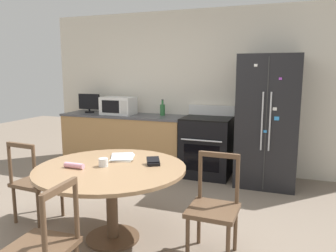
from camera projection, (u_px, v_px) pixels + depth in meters
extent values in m
plane|color=gray|center=(120.00, 240.00, 3.19)|extent=(14.00, 14.00, 0.00)
cube|color=silver|center=(195.00, 91.00, 5.42)|extent=(5.20, 0.10, 2.60)
cube|color=#AD7F4C|center=(124.00, 141.00, 5.62)|extent=(2.12, 0.62, 0.86)
cube|color=#4C4C51|center=(124.00, 115.00, 5.55)|extent=(2.14, 0.64, 0.03)
cube|color=black|center=(268.00, 121.00, 4.66)|extent=(0.82, 0.76, 1.85)
cube|color=#333333|center=(266.00, 125.00, 4.30)|extent=(0.01, 0.01, 1.78)
cylinder|color=silver|center=(262.00, 121.00, 4.30)|extent=(0.02, 0.02, 0.78)
cylinder|color=silver|center=(270.00, 122.00, 4.27)|extent=(0.02, 0.02, 0.78)
cube|color=#338CD8|center=(277.00, 118.00, 4.24)|extent=(0.06, 0.01, 0.05)
cube|color=purple|center=(280.00, 79.00, 4.15)|extent=(0.04, 0.01, 0.03)
cube|color=white|center=(256.00, 65.00, 4.23)|extent=(0.04, 0.01, 0.03)
cube|color=white|center=(275.00, 109.00, 4.23)|extent=(0.05, 0.02, 0.04)
cube|color=#338CD8|center=(265.00, 131.00, 4.32)|extent=(0.04, 0.01, 0.03)
cube|color=black|center=(207.00, 147.00, 5.10)|extent=(0.74, 0.64, 0.90)
cube|color=black|center=(201.00, 158.00, 4.81)|extent=(0.54, 0.01, 0.40)
cylinder|color=silver|center=(201.00, 141.00, 4.74)|extent=(0.61, 0.02, 0.02)
cube|color=black|center=(207.00, 118.00, 5.02)|extent=(0.74, 0.64, 0.02)
cube|color=white|center=(212.00, 110.00, 5.28)|extent=(0.74, 0.06, 0.16)
cube|color=white|center=(118.00, 106.00, 5.53)|extent=(0.55, 0.36, 0.29)
cube|color=black|center=(110.00, 107.00, 5.38)|extent=(0.32, 0.01, 0.21)
cube|color=silver|center=(124.00, 107.00, 5.30)|extent=(0.11, 0.01, 0.21)
cylinder|color=black|center=(90.00, 112.00, 5.80)|extent=(0.16, 0.16, 0.02)
cylinder|color=black|center=(89.00, 110.00, 5.80)|extent=(0.03, 0.03, 0.04)
cube|color=black|center=(89.00, 101.00, 5.77)|extent=(0.40, 0.05, 0.27)
cylinder|color=#2D6B38|center=(163.00, 110.00, 5.40)|extent=(0.08, 0.08, 0.18)
cylinder|color=#2D6B38|center=(163.00, 102.00, 5.37)|extent=(0.03, 0.03, 0.07)
cylinder|color=#262626|center=(163.00, 100.00, 5.37)|extent=(0.04, 0.04, 0.01)
cylinder|color=#997551|center=(111.00, 168.00, 3.09)|extent=(1.42, 1.42, 0.03)
cylinder|color=brown|center=(112.00, 204.00, 3.15)|extent=(0.11, 0.11, 0.67)
cylinder|color=brown|center=(113.00, 238.00, 3.21)|extent=(0.52, 0.52, 0.03)
cube|color=brown|center=(38.00, 182.00, 3.56)|extent=(0.45, 0.45, 0.04)
cylinder|color=brown|center=(39.00, 194.00, 3.82)|extent=(0.04, 0.04, 0.41)
cylinder|color=brown|center=(62.00, 199.00, 3.68)|extent=(0.04, 0.04, 0.41)
cylinder|color=brown|center=(15.00, 205.00, 3.52)|extent=(0.04, 0.04, 0.41)
cylinder|color=brown|center=(39.00, 210.00, 3.37)|extent=(0.04, 0.04, 0.41)
cylinder|color=brown|center=(10.00, 163.00, 3.42)|extent=(0.04, 0.04, 0.45)
cylinder|color=brown|center=(34.00, 167.00, 3.28)|extent=(0.04, 0.04, 0.45)
cube|color=brown|center=(20.00, 145.00, 3.32)|extent=(0.35, 0.06, 0.04)
cube|color=brown|center=(213.00, 210.00, 2.84)|extent=(0.43, 0.43, 0.04)
cylinder|color=brown|center=(228.00, 248.00, 2.66)|extent=(0.04, 0.04, 0.41)
cylinder|color=brown|center=(188.00, 240.00, 2.78)|extent=(0.04, 0.04, 0.41)
cylinder|color=brown|center=(235.00, 229.00, 2.97)|extent=(0.04, 0.04, 0.41)
cylinder|color=brown|center=(199.00, 223.00, 3.10)|extent=(0.04, 0.04, 0.41)
cylinder|color=brown|center=(238.00, 179.00, 2.91)|extent=(0.04, 0.04, 0.45)
cylinder|color=brown|center=(200.00, 175.00, 3.04)|extent=(0.04, 0.04, 0.45)
cube|color=brown|center=(219.00, 155.00, 2.94)|extent=(0.35, 0.04, 0.04)
cube|color=brown|center=(39.00, 248.00, 2.23)|extent=(0.44, 0.44, 0.04)
cylinder|color=brown|center=(44.00, 230.00, 1.97)|extent=(0.04, 0.04, 0.45)
cylinder|color=brown|center=(76.00, 208.00, 2.30)|extent=(0.04, 0.04, 0.45)
cube|color=brown|center=(60.00, 188.00, 2.10)|extent=(0.05, 0.35, 0.04)
cylinder|color=silver|center=(103.00, 162.00, 3.10)|extent=(0.09, 0.09, 0.08)
cylinder|color=beige|center=(103.00, 164.00, 3.10)|extent=(0.08, 0.08, 0.04)
cylinder|color=pink|center=(74.00, 165.00, 3.04)|extent=(0.20, 0.05, 0.05)
cube|color=black|center=(153.00, 164.00, 3.14)|extent=(0.15, 0.14, 0.03)
cube|color=black|center=(153.00, 160.00, 3.16)|extent=(0.15, 0.15, 0.06)
cube|color=white|center=(122.00, 158.00, 3.39)|extent=(0.30, 0.35, 0.01)
cube|color=beige|center=(122.00, 157.00, 3.39)|extent=(0.32, 0.36, 0.01)
cube|color=silver|center=(122.00, 156.00, 3.39)|extent=(0.33, 0.37, 0.01)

